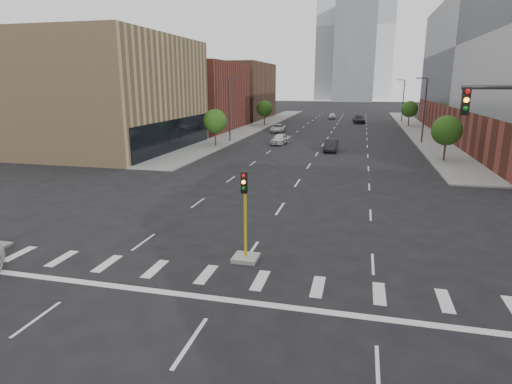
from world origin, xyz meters
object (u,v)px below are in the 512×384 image
at_px(car_near_left, 280,139).
at_px(car_distant, 332,116).
at_px(car_mid_right, 331,145).
at_px(car_far_left, 278,128).
at_px(median_traffic_signal, 245,241).
at_px(car_deep_right, 359,119).

bearing_deg(car_near_left, car_distant, 91.69).
bearing_deg(car_mid_right, car_far_left, 118.16).
bearing_deg(median_traffic_signal, car_mid_right, 87.58).
xyz_separation_m(car_far_left, car_distant, (7.21, 31.20, 0.01)).
xyz_separation_m(car_mid_right, car_far_left, (-10.60, 19.73, -0.05)).
relative_size(car_near_left, car_far_left, 0.89).
height_order(car_near_left, car_deep_right, car_deep_right).
bearing_deg(car_near_left, car_far_left, 108.57).
relative_size(car_mid_right, car_deep_right, 0.81).
relative_size(car_near_left, car_mid_right, 0.98).
bearing_deg(car_distant, car_far_left, -104.84).
distance_m(median_traffic_signal, car_distant, 86.48).
xyz_separation_m(car_near_left, car_distant, (4.04, 46.27, -0.05)).
height_order(car_mid_right, car_deep_right, car_deep_right).
height_order(median_traffic_signal, car_deep_right, median_traffic_signal).
height_order(car_near_left, car_mid_right, car_near_left).
height_order(median_traffic_signal, car_distant, median_traffic_signal).
distance_m(car_near_left, car_far_left, 15.40).
bearing_deg(car_near_left, car_mid_right, -25.41).
bearing_deg(car_mid_right, car_distant, 93.71).
relative_size(median_traffic_signal, car_far_left, 0.89).
bearing_deg(car_mid_right, car_near_left, 147.81).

